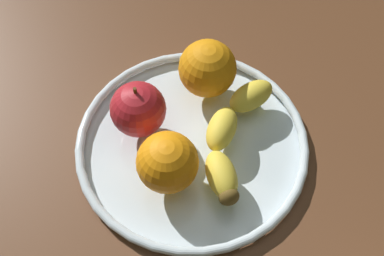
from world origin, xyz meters
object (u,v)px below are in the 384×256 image
object	(u,v)px
fruit_bowl	(192,143)
banana	(232,135)
orange_front_left	(165,161)
apple	(138,109)
orange_back_left	(207,68)

from	to	relation	value
fruit_bowl	banana	bearing A→B (deg)	115.42
orange_front_left	fruit_bowl	bearing A→B (deg)	176.75
banana	apple	size ratio (longest dim) A/B	2.49
orange_front_left	orange_back_left	distance (cm)	15.18
orange_back_left	apple	bearing A→B (deg)	-25.78
fruit_bowl	apple	bearing A→B (deg)	-80.71
fruit_bowl	orange_front_left	xyz separation A→B (cm)	(6.18, -0.35, 4.72)
fruit_bowl	orange_back_left	xyz separation A→B (cm)	(-8.86, -2.44, 4.88)
banana	apple	world-z (taller)	apple
fruit_bowl	apple	xyz separation A→B (cm)	(1.19, -7.29, 4.56)
fruit_bowl	apple	distance (cm)	8.68
banana	orange_back_left	size ratio (longest dim) A/B	2.54
apple	orange_back_left	bearing A→B (deg)	154.22
apple	orange_back_left	xyz separation A→B (cm)	(-10.05, 4.85, 0.32)
banana	apple	distance (cm)	12.56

